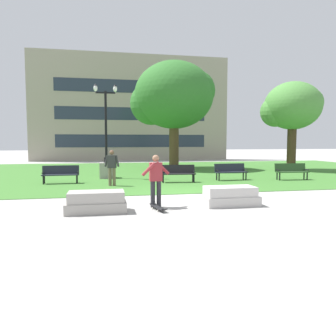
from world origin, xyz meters
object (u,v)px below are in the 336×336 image
Objects in this scene: park_bench_far_left at (231,171)px; person_bystander_near_lawn at (112,166)px; lamp_post_left at (106,159)px; concrete_block_left at (230,196)px; park_bench_near_right at (291,170)px; skateboard at (158,207)px; park_bench_near_left at (61,173)px; person_skateboarder at (156,178)px; park_bench_far_right at (178,172)px; concrete_block_center at (96,202)px.

person_bystander_near_lawn is (-6.48, -1.17, 0.44)m from park_bench_far_left.
lamp_post_left is (-6.72, 2.28, 0.56)m from park_bench_far_left.
park_bench_near_right is (6.05, 6.23, 0.23)m from concrete_block_left.
person_bystander_near_lawn is at bearing -176.15° from park_bench_near_right.
park_bench_near_left reaches higher than skateboard.
park_bench_near_left is at bearing 132.18° from concrete_block_left.
skateboard is at bearing -90.10° from person_skateboarder.
person_bystander_near_lawn reaches higher than person_skateboarder.
park_bench_far_left is 1.00× the size of park_bench_far_right.
park_bench_near_right reaches higher than concrete_block_left.
park_bench_near_right is (8.55, 6.03, -0.43)m from person_skateboarder.
park_bench_near_left is (-6.33, 6.99, 0.23)m from concrete_block_left.
park_bench_near_left is 0.99× the size of park_bench_far_left.
park_bench_far_left is 1.07× the size of person_bystander_near_lawn.
park_bench_far_right is at bearing 12.70° from person_bystander_near_lawn.
skateboard is 10.76m from park_bench_near_right.
person_skateboarder is 0.32× the size of lamp_post_left.
park_bench_far_left and park_bench_far_right have the same top height.
park_bench_far_right is (-3.07, -0.40, 0.00)m from park_bench_far_left.
concrete_block_left is 0.98× the size of park_bench_far_right.
concrete_block_center is 0.33× the size of lamp_post_left.
park_bench_near_right is at bearing 31.77° from concrete_block_center.
person_bystander_near_lawn is at bearing 124.25° from concrete_block_left.
skateboard is at bearing -126.45° from park_bench_far_left.
person_skateboarder is 0.93× the size of park_bench_far_left.
person_skateboarder is at bearing 175.52° from concrete_block_left.
lamp_post_left is at bearing 99.86° from person_skateboarder.
park_bench_near_left and park_bench_far_right have the same top height.
park_bench_far_right is (5.95, -0.65, 0.00)m from park_bench_near_left.
concrete_block_left is 7.26m from park_bench_far_left.
park_bench_far_right is 4.57m from lamp_post_left.
park_bench_far_right is at bearing -36.32° from lamp_post_left.
park_bench_far_right is (-0.38, 6.34, 0.23)m from concrete_block_left.
concrete_block_center is at bearing -92.22° from lamp_post_left.
person_bystander_near_lawn is (0.24, -3.45, -0.12)m from lamp_post_left.
person_skateboarder reaches higher than skateboard.
lamp_post_left reaches higher than skateboard.
park_bench_near_left is (-3.84, 6.79, -0.43)m from person_skateboarder.
skateboard is 0.57× the size of park_bench_near_right.
skateboard is 0.61× the size of person_bystander_near_lawn.
park_bench_far_right is (4.01, 6.58, 0.23)m from concrete_block_center.
skateboard is at bearing -142.70° from park_bench_near_right.
park_bench_near_right is 9.88m from person_bystander_near_lawn.
concrete_block_left is 0.99× the size of park_bench_near_left.
skateboard is 6.97m from park_bench_far_right.
park_bench_near_right is 1.00× the size of park_bench_far_right.
person_bystander_near_lawn is (0.60, 5.81, 0.68)m from concrete_block_center.
person_skateboarder is 1.01m from skateboard.
concrete_block_center is at bearing -148.23° from park_bench_near_right.
park_bench_near_left reaches higher than concrete_block_left.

